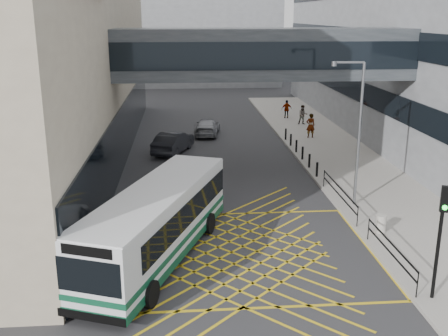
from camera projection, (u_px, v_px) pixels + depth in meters
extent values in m
plane|color=#333335|center=(231.00, 252.00, 22.43)|extent=(120.00, 120.00, 0.00)
cube|color=black|center=(126.00, 130.00, 36.71)|extent=(0.10, 41.50, 4.00)
cube|color=black|center=(343.00, 84.00, 45.18)|extent=(0.10, 43.50, 1.60)
cube|color=black|center=(346.00, 37.00, 44.05)|extent=(0.10, 43.50, 1.60)
cube|color=gray|center=(180.00, 20.00, 77.13)|extent=(28.00, 16.00, 18.00)
cube|color=#373D42|center=(262.00, 54.00, 32.03)|extent=(20.00, 4.00, 3.00)
cube|color=black|center=(268.00, 56.00, 30.10)|extent=(19.50, 0.06, 1.60)
cube|color=black|center=(258.00, 51.00, 33.96)|extent=(19.50, 0.06, 1.60)
cube|color=#A29D94|center=(337.00, 156.00, 37.45)|extent=(6.00, 54.00, 0.16)
cube|color=gold|center=(231.00, 252.00, 22.43)|extent=(12.00, 9.00, 0.01)
cube|color=silver|center=(157.00, 222.00, 21.38)|extent=(6.11, 10.92, 2.64)
cube|color=#0E472D|center=(158.00, 247.00, 21.70)|extent=(6.16, 10.97, 0.33)
cube|color=#0E472D|center=(158.00, 236.00, 21.56)|extent=(6.18, 10.98, 0.22)
cube|color=black|center=(162.00, 209.00, 21.82)|extent=(5.68, 9.66, 1.03)
cube|color=black|center=(89.00, 277.00, 16.37)|extent=(2.13, 0.87, 1.17)
cube|color=black|center=(86.00, 251.00, 16.11)|extent=(1.67, 0.68, 0.34)
cube|color=silver|center=(156.00, 191.00, 21.00)|extent=(6.06, 10.82, 0.10)
cube|color=black|center=(92.00, 317.00, 16.75)|extent=(2.32, 0.96, 0.29)
cube|color=black|center=(200.00, 205.00, 26.66)|extent=(2.32, 0.96, 0.29)
cylinder|color=black|center=(88.00, 284.00, 18.79)|extent=(0.60, 1.01, 0.98)
cylinder|color=black|center=(151.00, 294.00, 18.13)|extent=(0.60, 1.01, 0.98)
cylinder|color=black|center=(160.00, 218.00, 24.92)|extent=(0.60, 1.01, 0.98)
cylinder|color=black|center=(209.00, 223.00, 24.26)|extent=(0.60, 1.01, 0.98)
imported|color=silver|center=(131.00, 215.00, 24.76)|extent=(2.07, 4.28, 1.32)
imported|color=black|center=(173.00, 142.00, 38.47)|extent=(3.58, 5.41, 1.58)
imported|color=gray|center=(207.00, 126.00, 44.20)|extent=(2.61, 4.88, 1.44)
cylinder|color=black|center=(438.00, 251.00, 18.05)|extent=(0.16, 0.16, 3.57)
cube|color=black|center=(445.00, 199.00, 17.27)|extent=(0.34, 0.27, 0.89)
sphere|color=#19E533|center=(445.00, 208.00, 17.25)|extent=(0.21, 0.21, 0.17)
cylinder|color=slate|center=(359.00, 136.00, 26.65)|extent=(0.16, 0.16, 7.39)
cube|color=slate|center=(349.00, 62.00, 25.62)|extent=(1.48, 0.22, 0.09)
cylinder|color=slate|center=(334.00, 64.00, 25.64)|extent=(0.28, 0.28, 0.23)
cylinder|color=#ADA89E|center=(381.00, 224.00, 24.02)|extent=(0.48, 0.48, 0.83)
cube|color=black|center=(391.00, 243.00, 20.68)|extent=(0.05, 5.00, 0.05)
cube|color=black|center=(390.00, 252.00, 20.79)|extent=(0.05, 5.00, 0.05)
cube|color=black|center=(340.00, 187.00, 27.37)|extent=(0.05, 6.00, 0.05)
cube|color=black|center=(339.00, 195.00, 27.49)|extent=(0.05, 6.00, 0.05)
cylinder|color=black|center=(417.00, 285.00, 18.41)|extent=(0.04, 0.04, 1.00)
cylinder|color=black|center=(368.00, 229.00, 23.20)|extent=(0.04, 0.04, 1.00)
cylinder|color=black|center=(357.00, 216.00, 24.63)|extent=(0.04, 0.04, 1.00)
cylinder|color=black|center=(324.00, 178.00, 30.37)|extent=(0.04, 0.04, 1.00)
cylinder|color=black|center=(317.00, 169.00, 32.30)|extent=(0.14, 0.14, 0.90)
cylinder|color=black|center=(309.00, 161.00, 34.22)|extent=(0.14, 0.14, 0.90)
cylinder|color=black|center=(303.00, 153.00, 36.13)|extent=(0.14, 0.14, 0.90)
cylinder|color=black|center=(296.00, 146.00, 38.04)|extent=(0.14, 0.14, 0.90)
cylinder|color=black|center=(291.00, 140.00, 39.96)|extent=(0.14, 0.14, 0.90)
cylinder|color=black|center=(286.00, 134.00, 41.87)|extent=(0.14, 0.14, 0.90)
imported|color=gray|center=(311.00, 126.00, 42.43)|extent=(0.81, 0.60, 1.97)
imported|color=gray|center=(303.00, 115.00, 47.57)|extent=(0.87, 0.51, 1.75)
imported|color=gray|center=(287.00, 109.00, 50.51)|extent=(1.03, 0.50, 1.73)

